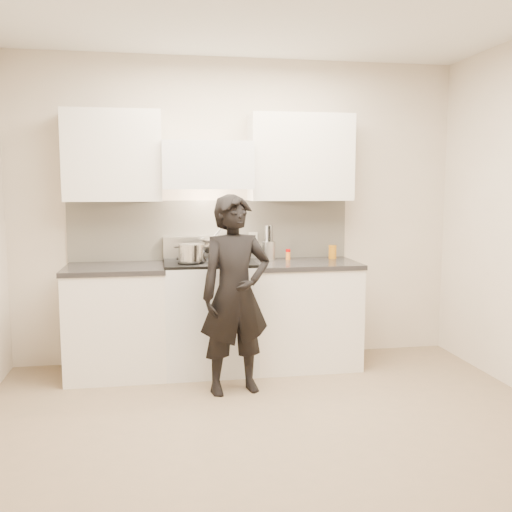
# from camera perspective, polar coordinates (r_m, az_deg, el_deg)

# --- Properties ---
(ground_plane) EXTENTS (4.00, 4.00, 0.00)m
(ground_plane) POSITION_cam_1_polar(r_m,az_deg,el_deg) (3.79, 2.20, -17.58)
(ground_plane) COLOR #846D52
(room_shell) EXTENTS (4.04, 3.54, 2.70)m
(room_shell) POSITION_cam_1_polar(r_m,az_deg,el_deg) (3.80, 0.29, 7.32)
(room_shell) COLOR beige
(room_shell) RESTS_ON ground
(stove) EXTENTS (0.76, 0.65, 0.96)m
(stove) POSITION_cam_1_polar(r_m,az_deg,el_deg) (4.94, -4.66, -5.90)
(stove) COLOR silver
(stove) RESTS_ON ground
(counter_right) EXTENTS (0.92, 0.67, 0.92)m
(counter_right) POSITION_cam_1_polar(r_m,az_deg,el_deg) (5.08, 4.75, -5.70)
(counter_right) COLOR silver
(counter_right) RESTS_ON ground
(counter_left) EXTENTS (0.82, 0.67, 0.92)m
(counter_left) POSITION_cam_1_polar(r_m,az_deg,el_deg) (4.94, -13.76, -6.26)
(counter_left) COLOR silver
(counter_left) RESTS_ON ground
(wok) EXTENTS (0.41, 0.50, 0.33)m
(wok) POSITION_cam_1_polar(r_m,az_deg,el_deg) (5.00, -3.40, 1.16)
(wok) COLOR #BDBDBD
(wok) RESTS_ON stove
(stock_pot) EXTENTS (0.29, 0.28, 0.14)m
(stock_pot) POSITION_cam_1_polar(r_m,az_deg,el_deg) (4.74, -6.49, 0.34)
(stock_pot) COLOR #BDBDBD
(stock_pot) RESTS_ON stove
(utensil_crock) EXTENTS (0.12, 0.12, 0.31)m
(utensil_crock) POSITION_cam_1_polar(r_m,az_deg,el_deg) (5.10, 1.26, 0.68)
(utensil_crock) COLOR #B1B1B1
(utensil_crock) RESTS_ON counter_right
(spice_jar) EXTENTS (0.04, 0.04, 0.09)m
(spice_jar) POSITION_cam_1_polar(r_m,az_deg,el_deg) (5.11, 3.23, 0.16)
(spice_jar) COLOR orange
(spice_jar) RESTS_ON counter_right
(oil_glass) EXTENTS (0.07, 0.07, 0.12)m
(oil_glass) POSITION_cam_1_polar(r_m,az_deg,el_deg) (5.23, 7.66, 0.42)
(oil_glass) COLOR #B16B12
(oil_glass) RESTS_ON counter_right
(person) EXTENTS (0.61, 0.46, 1.52)m
(person) POSITION_cam_1_polar(r_m,az_deg,el_deg) (4.33, -2.09, -3.89)
(person) COLOR black
(person) RESTS_ON ground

